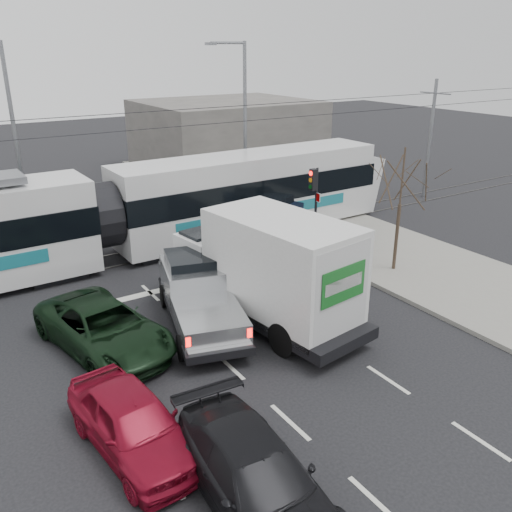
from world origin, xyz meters
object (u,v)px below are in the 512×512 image
silver_pickup (198,293)px  box_truck (268,269)px  navy_pickup (282,224)px  street_lamp_far (10,129)px  traffic_signal (314,191)px  street_lamp_near (242,117)px  tram (101,217)px  red_car (133,423)px  green_car (104,328)px  bare_tree (402,182)px  dark_car (257,478)px

silver_pickup → box_truck: bearing=-14.3°
box_truck → navy_pickup: (4.50, 5.52, -0.70)m
street_lamp_far → box_truck: 15.40m
traffic_signal → street_lamp_far: bearing=138.3°
street_lamp_near → silver_pickup: bearing=-127.6°
box_truck → traffic_signal: bearing=32.2°
tram → red_car: size_ratio=6.58×
tram → silver_pickup: size_ratio=4.59×
street_lamp_near → silver_pickup: street_lamp_near is taller
tram → green_car: bearing=-109.2°
traffic_signal → navy_pickup: (-1.11, 0.83, -1.58)m
bare_tree → red_car: size_ratio=1.15×
street_lamp_near → tram: size_ratio=0.31×
red_car → tram: bearing=68.6°
bare_tree → silver_pickup: bearing=176.9°
bare_tree → street_lamp_near: bearing=91.4°
navy_pickup → red_car: navy_pickup is taller
box_truck → red_car: box_truck is taller
navy_pickup → red_car: size_ratio=1.36×
silver_pickup → red_car: 6.35m
bare_tree → traffic_signal: 4.28m
street_lamp_far → tram: (2.06, -6.09, -3.04)m
street_lamp_near → street_lamp_far: (-11.50, 2.00, 0.00)m
street_lamp_far → green_car: bearing=-91.0°
street_lamp_far → box_truck: size_ratio=1.15×
street_lamp_near → dark_car: bearing=-120.7°
tram → red_car: (-3.17, -11.74, -1.33)m
street_lamp_near → traffic_signal: bearing=-96.4°
navy_pickup → green_car: navy_pickup is taller
street_lamp_near → bare_tree: bearing=-88.6°
street_lamp_far → traffic_signal: bearing=-41.7°
tram → box_truck: 8.63m
silver_pickup → dark_car: bearing=-93.1°
bare_tree → traffic_signal: (-1.13, 4.00, -1.05)m
traffic_signal → silver_pickup: size_ratio=0.58×
red_car → navy_pickup: bearing=34.4°
street_lamp_far → dark_car: 21.23m
street_lamp_near → silver_pickup: (-8.48, -11.02, -4.04)m
street_lamp_far → tram: size_ratio=0.31×
street_lamp_far → tram: 7.11m
traffic_signal → tram: (-8.60, 3.41, -0.67)m
traffic_signal → green_car: 11.64m
silver_pickup → navy_pickup: 7.84m
navy_pickup → street_lamp_near: bearing=50.7°
tram → dark_car: tram is taller
tram → street_lamp_far: bearing=107.7°
box_truck → dark_car: (-4.68, -6.58, -1.13)m
bare_tree → navy_pickup: (-2.24, 4.83, -2.63)m
street_lamp_near → green_car: (-11.74, -11.08, -4.37)m
silver_pickup → green_car: 3.27m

